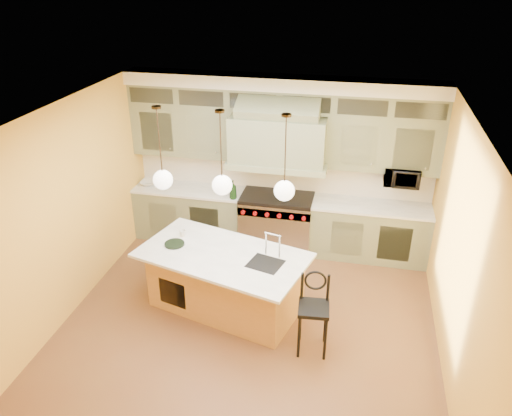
% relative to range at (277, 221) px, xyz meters
% --- Properties ---
extents(floor, '(5.00, 5.00, 0.00)m').
position_rel_range_xyz_m(floor, '(0.00, -2.14, -0.49)').
color(floor, brown).
rests_on(floor, ground).
extents(ceiling, '(5.00, 5.00, 0.00)m').
position_rel_range_xyz_m(ceiling, '(0.00, -2.14, 2.41)').
color(ceiling, white).
rests_on(ceiling, wall_back).
extents(wall_back, '(5.00, 0.00, 5.00)m').
position_rel_range_xyz_m(wall_back, '(0.00, 0.36, 0.96)').
color(wall_back, gold).
rests_on(wall_back, ground).
extents(wall_front, '(5.00, 0.00, 5.00)m').
position_rel_range_xyz_m(wall_front, '(0.00, -4.64, 0.96)').
color(wall_front, gold).
rests_on(wall_front, ground).
extents(wall_left, '(0.00, 5.00, 5.00)m').
position_rel_range_xyz_m(wall_left, '(-2.50, -2.14, 0.96)').
color(wall_left, gold).
rests_on(wall_left, ground).
extents(wall_right, '(0.00, 5.00, 5.00)m').
position_rel_range_xyz_m(wall_right, '(2.50, -2.14, 0.96)').
color(wall_right, gold).
rests_on(wall_right, ground).
extents(back_cabinetry, '(5.00, 0.77, 2.90)m').
position_rel_range_xyz_m(back_cabinetry, '(0.00, 0.09, 0.94)').
color(back_cabinetry, gray).
rests_on(back_cabinetry, floor).
extents(range, '(1.20, 0.74, 0.96)m').
position_rel_range_xyz_m(range, '(0.00, 0.00, 0.00)').
color(range, silver).
rests_on(range, floor).
extents(kitchen_island, '(2.50, 1.76, 1.35)m').
position_rel_range_xyz_m(kitchen_island, '(-0.40, -1.84, -0.01)').
color(kitchen_island, '#AA7A3C').
rests_on(kitchen_island, floor).
extents(counter_stool, '(0.41, 0.41, 1.09)m').
position_rel_range_xyz_m(counter_stool, '(0.90, -2.41, 0.13)').
color(counter_stool, black).
rests_on(counter_stool, floor).
extents(microwave, '(0.54, 0.37, 0.30)m').
position_rel_range_xyz_m(microwave, '(1.95, 0.11, 0.96)').
color(microwave, black).
rests_on(microwave, back_cabinetry).
extents(oil_bottle_a, '(0.13, 0.13, 0.32)m').
position_rel_range_xyz_m(oil_bottle_a, '(-0.70, -0.22, 0.61)').
color(oil_bottle_a, black).
rests_on(oil_bottle_a, back_cabinetry).
extents(oil_bottle_b, '(0.09, 0.09, 0.19)m').
position_rel_range_xyz_m(oil_bottle_b, '(-1.97, 0.01, 0.55)').
color(oil_bottle_b, black).
rests_on(oil_bottle_b, back_cabinetry).
extents(fruit_bowl, '(0.29, 0.29, 0.07)m').
position_rel_range_xyz_m(fruit_bowl, '(-2.30, 0.01, 0.49)').
color(fruit_bowl, beige).
rests_on(fruit_bowl, back_cabinetry).
extents(cup, '(0.11, 0.11, 0.09)m').
position_rel_range_xyz_m(cup, '(-1.10, -1.54, 0.48)').
color(cup, silver).
rests_on(cup, kitchen_island).
extents(pendant_left, '(0.26, 0.26, 1.11)m').
position_rel_range_xyz_m(pendant_left, '(-1.20, -1.84, 1.46)').
color(pendant_left, '#2D2319').
rests_on(pendant_left, ceiling).
extents(pendant_center, '(0.26, 0.26, 1.11)m').
position_rel_range_xyz_m(pendant_center, '(-0.40, -1.84, 1.46)').
color(pendant_center, '#2D2319').
rests_on(pendant_center, ceiling).
extents(pendant_right, '(0.26, 0.26, 1.11)m').
position_rel_range_xyz_m(pendant_right, '(0.40, -1.84, 1.46)').
color(pendant_right, '#2D2319').
rests_on(pendant_right, ceiling).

